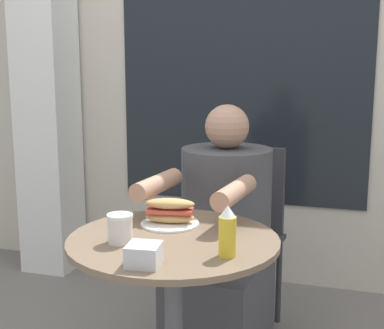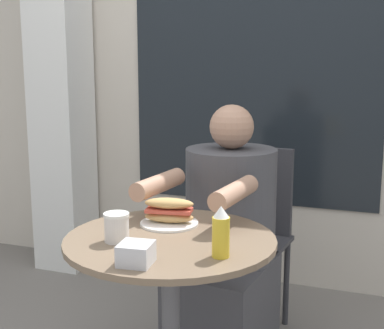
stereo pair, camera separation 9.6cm
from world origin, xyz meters
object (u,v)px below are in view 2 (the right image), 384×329
at_px(diner_chair, 250,222).
at_px(condiment_bottle, 221,232).
at_px(drink_cup, 117,227).
at_px(cafe_table, 171,294).
at_px(seated_diner, 226,256).
at_px(sandwich_on_plate, 169,213).

bearing_deg(diner_chair, condiment_bottle, 105.19).
relative_size(drink_cup, condiment_bottle, 0.60).
bearing_deg(cafe_table, seated_diner, 86.81).
bearing_deg(sandwich_on_plate, cafe_table, -66.18).
relative_size(diner_chair, condiment_bottle, 5.78).
bearing_deg(diner_chair, cafe_table, 93.34).
bearing_deg(diner_chair, drink_cup, 85.55).
xyz_separation_m(diner_chair, drink_cup, (-0.18, -0.98, 0.24)).
xyz_separation_m(sandwich_on_plate, condiment_bottle, (0.26, -0.24, 0.03)).
height_order(cafe_table, seated_diner, seated_diner).
distance_m(diner_chair, drink_cup, 1.03).
distance_m(cafe_table, seated_diner, 0.54).
xyz_separation_m(diner_chair, sandwich_on_plate, (-0.10, -0.76, 0.23)).
relative_size(seated_diner, sandwich_on_plate, 5.50).
bearing_deg(condiment_bottle, diner_chair, 99.00).
bearing_deg(sandwich_on_plate, drink_cup, -110.91).
height_order(diner_chair, seated_diner, seated_diner).
relative_size(cafe_table, drink_cup, 7.90).
distance_m(seated_diner, sandwich_on_plate, 0.51).
relative_size(diner_chair, drink_cup, 9.58).
relative_size(cafe_table, seated_diner, 0.65).
xyz_separation_m(seated_diner, drink_cup, (-0.17, -0.63, 0.29)).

